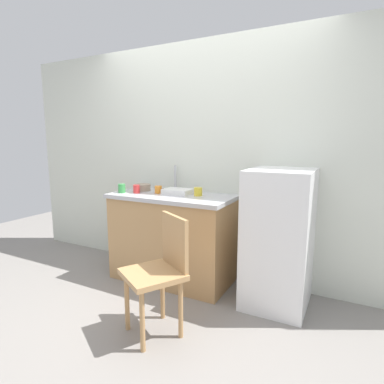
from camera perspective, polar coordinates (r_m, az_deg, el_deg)
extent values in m
plane|color=gray|center=(2.86, -7.12, -20.87)|extent=(8.00, 8.00, 0.00)
cube|color=silver|center=(3.35, 2.22, 5.66)|extent=(4.80, 0.10, 2.44)
cube|color=tan|center=(3.28, -3.52, -8.53)|extent=(1.21, 0.60, 0.86)
cube|color=#B7B7BC|center=(3.17, -3.60, -0.77)|extent=(1.25, 0.64, 0.04)
cylinder|color=#B7B7BC|center=(3.42, -3.04, 2.61)|extent=(0.02, 0.02, 0.27)
cube|color=white|center=(2.85, 15.50, -8.10)|extent=(0.53, 0.61, 1.20)
cylinder|color=tan|center=(2.57, -11.77, -19.02)|extent=(0.04, 0.04, 0.45)
cylinder|color=tan|center=(2.32, -9.05, -22.23)|extent=(0.04, 0.04, 0.45)
cylinder|color=tan|center=(2.67, -5.41, -17.70)|extent=(0.04, 0.04, 0.45)
cylinder|color=tan|center=(2.44, -2.08, -20.51)|extent=(0.04, 0.04, 0.45)
cube|color=tan|center=(2.38, -7.20, -14.67)|extent=(0.55, 0.55, 0.04)
cube|color=tan|center=(2.38, -3.20, -8.96)|extent=(0.32, 0.21, 0.40)
cube|color=white|center=(3.19, -2.64, 0.12)|extent=(0.28, 0.20, 0.05)
cylinder|color=gray|center=(3.43, -9.01, 0.84)|extent=(0.17, 0.17, 0.07)
cylinder|color=orange|center=(3.24, -6.16, 0.44)|extent=(0.07, 0.07, 0.08)
cylinder|color=yellow|center=(3.08, 1.13, 0.07)|extent=(0.08, 0.08, 0.08)
cylinder|color=green|center=(3.34, -12.68, 0.66)|extent=(0.07, 0.07, 0.09)
cylinder|color=red|center=(3.27, -10.07, 0.54)|extent=(0.07, 0.07, 0.09)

